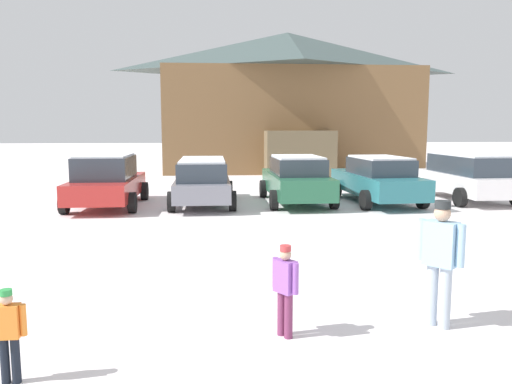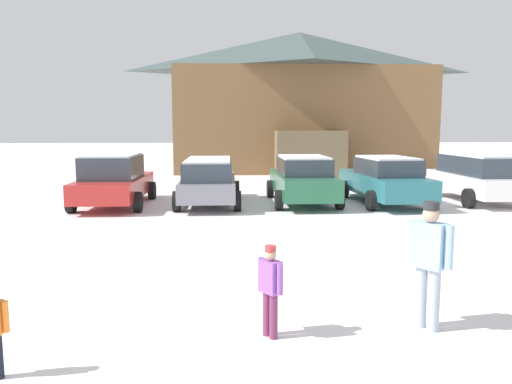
# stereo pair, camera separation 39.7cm
# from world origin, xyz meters

# --- Properties ---
(ski_lodge) EXTENTS (15.18, 10.36, 8.27)m
(ski_lodge) POSITION_xyz_m (3.66, 28.72, 4.18)
(ski_lodge) COLOR brown
(ski_lodge) RESTS_ON ground
(parked_red_sedan) EXTENTS (2.24, 4.50, 1.72)m
(parked_red_sedan) POSITION_xyz_m (-4.43, 14.48, 0.86)
(parked_red_sedan) COLOR red
(parked_red_sedan) RESTS_ON ground
(parked_grey_wagon) EXTENTS (2.11, 4.67, 1.55)m
(parked_grey_wagon) POSITION_xyz_m (-1.32, 14.65, 0.85)
(parked_grey_wagon) COLOR gray
(parked_grey_wagon) RESTS_ON ground
(parked_green_coupe) EXTENTS (2.20, 4.70, 1.63)m
(parked_green_coupe) POSITION_xyz_m (1.87, 14.73, 0.83)
(parked_green_coupe) COLOR #276646
(parked_green_coupe) RESTS_ON ground
(parked_teal_hatchback) EXTENTS (2.35, 4.88, 1.61)m
(parked_teal_hatchback) POSITION_xyz_m (4.66, 14.54, 0.82)
(parked_teal_hatchback) COLOR #2B747C
(parked_teal_hatchback) RESTS_ON ground
(parked_white_suv) EXTENTS (2.26, 4.41, 1.67)m
(parked_white_suv) POSITION_xyz_m (8.03, 14.73, 0.90)
(parked_white_suv) COLOR white
(parked_white_suv) RESTS_ON ground
(skier_adult_in_blue_parka) EXTENTS (0.44, 0.50, 1.67)m
(skier_adult_in_blue_parka) POSITION_xyz_m (1.91, 3.98, 0.94)
(skier_adult_in_blue_parka) COLOR #A5B4C4
(skier_adult_in_blue_parka) RESTS_ON ground
(skier_child_in_purple_jacket) EXTENTS (0.30, 0.37, 1.16)m
(skier_child_in_purple_jacket) POSITION_xyz_m (-0.14, 3.84, 0.66)
(skier_child_in_purple_jacket) COLOR #722F53
(skier_child_in_purple_jacket) RESTS_ON ground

